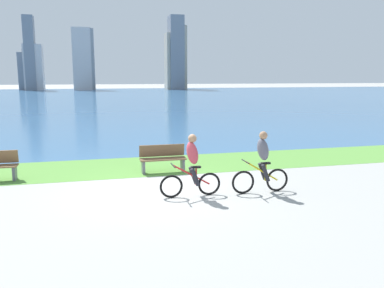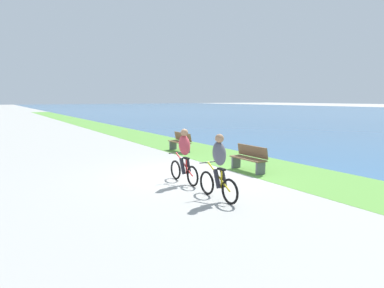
% 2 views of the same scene
% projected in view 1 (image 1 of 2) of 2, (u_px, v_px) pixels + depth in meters
% --- Properties ---
extents(ground_plane, '(300.00, 300.00, 0.00)m').
position_uv_depth(ground_plane, '(159.00, 191.00, 10.78)').
color(ground_plane, '#9E9E99').
extents(grass_strip_bayside, '(120.00, 3.11, 0.01)m').
position_uv_depth(grass_strip_bayside, '(145.00, 166.00, 13.81)').
color(grass_strip_bayside, '#59933D').
rests_on(grass_strip_bayside, ground).
extents(bay_water_surface, '(300.00, 89.24, 0.00)m').
position_uv_depth(bay_water_surface, '(105.00, 98.00, 57.95)').
color(bay_water_surface, '#386693').
rests_on(bay_water_surface, ground).
extents(cyclist_lead, '(1.63, 0.52, 1.65)m').
position_uv_depth(cyclist_lead, '(192.00, 166.00, 10.18)').
color(cyclist_lead, black).
rests_on(cyclist_lead, ground).
extents(cyclist_trailing, '(1.63, 0.52, 1.67)m').
position_uv_depth(cyclist_trailing, '(262.00, 162.00, 10.53)').
color(cyclist_trailing, black).
rests_on(cyclist_trailing, ground).
extents(bench_near_path, '(1.50, 0.47, 0.90)m').
position_uv_depth(bench_near_path, '(163.00, 159.00, 12.86)').
color(bench_near_path, brown).
rests_on(bench_near_path, ground).
extents(city_skyline_far_shore, '(39.23, 10.34, 16.98)m').
position_uv_depth(city_skyline_far_shore, '(113.00, 60.00, 91.62)').
color(city_skyline_far_shore, slate).
rests_on(city_skyline_far_shore, ground).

